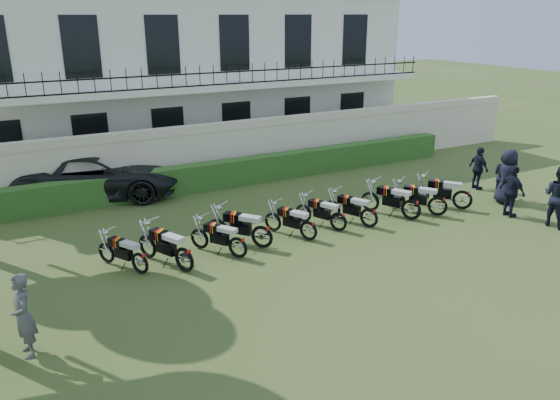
{
  "coord_description": "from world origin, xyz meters",
  "views": [
    {
      "loc": [
        -7.83,
        -11.23,
        6.24
      ],
      "look_at": [
        -0.8,
        1.81,
        1.16
      ],
      "focal_mm": 35.0,
      "sensor_mm": 36.0,
      "label": 1
    }
  ],
  "objects": [
    {
      "name": "motorcycle_8",
      "position": [
        4.52,
        0.95,
        0.5
      ],
      "size": [
        1.24,
        1.69,
        1.09
      ],
      "rotation": [
        0.0,
        0.0,
        0.62
      ],
      "color": "black",
      "rests_on": "ground"
    },
    {
      "name": "motorcycle_6",
      "position": [
        1.95,
        1.18,
        0.48
      ],
      "size": [
        0.96,
        1.76,
        1.04
      ],
      "rotation": [
        0.0,
        0.0,
        0.46
      ],
      "color": "black",
      "rests_on": "ground"
    },
    {
      "name": "building",
      "position": [
        0.0,
        13.96,
        3.71
      ],
      "size": [
        20.4,
        9.6,
        7.4
      ],
      "color": "silver",
      "rests_on": "ground"
    },
    {
      "name": "officer_2",
      "position": [
        6.58,
        -0.16,
        0.84
      ],
      "size": [
        0.48,
        1.01,
        1.69
      ],
      "primitive_type": "imported",
      "rotation": [
        0.0,
        0.0,
        1.5
      ],
      "color": "black",
      "rests_on": "ground"
    },
    {
      "name": "officer_5",
      "position": [
        7.91,
        2.43,
        0.8
      ],
      "size": [
        0.49,
        0.97,
        1.6
      ],
      "primitive_type": "imported",
      "rotation": [
        0.0,
        0.0,
        1.46
      ],
      "color": "black",
      "rests_on": "ground"
    },
    {
      "name": "officer_1",
      "position": [
        7.13,
        -1.39,
        0.96
      ],
      "size": [
        0.78,
        0.97,
        1.92
      ],
      "primitive_type": "imported",
      "rotation": [
        0.0,
        0.0,
        1.63
      ],
      "color": "black",
      "rests_on": "ground"
    },
    {
      "name": "officer_3",
      "position": [
        7.51,
        0.82,
        0.96
      ],
      "size": [
        0.72,
        1.0,
        1.91
      ],
      "primitive_type": "imported",
      "rotation": [
        0.0,
        0.0,
        1.44
      ],
      "color": "black",
      "rests_on": "ground"
    },
    {
      "name": "motorcycle_5",
      "position": [
        0.96,
        1.38,
        0.46
      ],
      "size": [
        0.92,
        1.7,
        1.01
      ],
      "rotation": [
        0.0,
        0.0,
        0.45
      ],
      "color": "black",
      "rests_on": "ground"
    },
    {
      "name": "officer_4",
      "position": [
        7.87,
        1.27,
        0.82
      ],
      "size": [
        0.69,
        0.85,
        1.65
      ],
      "primitive_type": "imported",
      "rotation": [
        0.0,
        0.0,
        1.49
      ],
      "color": "black",
      "rests_on": "ground"
    },
    {
      "name": "hedge",
      "position": [
        1.0,
        7.2,
        0.5
      ],
      "size": [
        18.0,
        0.6,
        1.0
      ],
      "primitive_type": "cube",
      "color": "#254B1A",
      "rests_on": "ground"
    },
    {
      "name": "motorcycle_2",
      "position": [
        -2.48,
        1.06,
        0.47
      ],
      "size": [
        1.08,
        1.61,
        1.01
      ],
      "rotation": [
        0.0,
        0.0,
        0.57
      ],
      "color": "black",
      "rests_on": "ground"
    },
    {
      "name": "motorcycle_1",
      "position": [
        -4.02,
        0.93,
        0.52
      ],
      "size": [
        1.0,
        1.92,
        1.13
      ],
      "rotation": [
        0.0,
        0.0,
        0.43
      ],
      "color": "black",
      "rests_on": "ground"
    },
    {
      "name": "perimeter_wall",
      "position": [
        0.0,
        8.0,
        1.17
      ],
      "size": [
        30.0,
        0.35,
        2.3
      ],
      "color": "beige",
      "rests_on": "ground"
    },
    {
      "name": "motorcycle_3",
      "position": [
        -1.62,
        1.33,
        0.52
      ],
      "size": [
        1.37,
        1.68,
        1.13
      ],
      "rotation": [
        0.0,
        0.0,
        0.68
      ],
      "color": "black",
      "rests_on": "ground"
    },
    {
      "name": "motorcycle_9",
      "position": [
        5.68,
        1.01,
        0.52
      ],
      "size": [
        1.37,
        1.67,
        1.12
      ],
      "rotation": [
        0.0,
        0.0,
        0.68
      ],
      "color": "black",
      "rests_on": "ground"
    },
    {
      "name": "motorcycle_7",
      "position": [
        3.52,
        1.07,
        0.53
      ],
      "size": [
        1.07,
        1.91,
        1.14
      ],
      "rotation": [
        0.0,
        0.0,
        0.47
      ],
      "color": "black",
      "rests_on": "ground"
    },
    {
      "name": "motorcycle_0",
      "position": [
        -5.03,
        1.37,
        0.45
      ],
      "size": [
        0.96,
        1.59,
        0.97
      ],
      "rotation": [
        0.0,
        0.0,
        0.52
      ],
      "color": "black",
      "rests_on": "ground"
    },
    {
      "name": "inspector",
      "position": [
        -7.82,
        -0.99,
        0.84
      ],
      "size": [
        0.48,
        0.66,
        1.69
      ],
      "primitive_type": "imported",
      "rotation": [
        0.0,
        0.0,
        -1.44
      ],
      "color": "#535458",
      "rests_on": "ground"
    },
    {
      "name": "ground",
      "position": [
        0.0,
        0.0,
        0.0
      ],
      "size": [
        100.0,
        100.0,
        0.0
      ],
      "primitive_type": "plane",
      "color": "#354D1E",
      "rests_on": "ground"
    },
    {
      "name": "motorcycle_4",
      "position": [
        -0.2,
        1.19,
        0.46
      ],
      "size": [
        0.94,
        1.68,
        1.0
      ],
      "rotation": [
        0.0,
        0.0,
        0.47
      ],
      "color": "black",
      "rests_on": "ground"
    },
    {
      "name": "suv",
      "position": [
        -4.76,
        8.22,
        0.8
      ],
      "size": [
        6.3,
        4.36,
        1.6
      ],
      "primitive_type": "imported",
      "rotation": [
        0.0,
        0.0,
        1.24
      ],
      "color": "black",
      "rests_on": "ground"
    }
  ]
}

